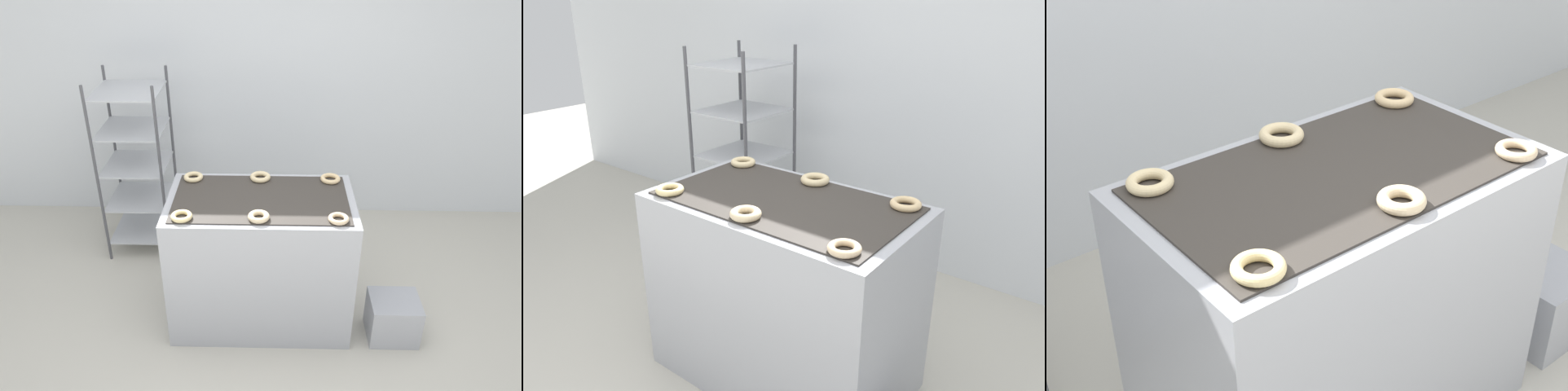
% 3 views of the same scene
% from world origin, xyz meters
% --- Properties ---
extents(fryer_machine, '(1.23, 0.71, 0.99)m').
position_xyz_m(fryer_machine, '(0.00, 0.61, 0.49)').
color(fryer_machine, '#A8AAB2').
rests_on(fryer_machine, ground_plane).
extents(glaze_bin, '(0.34, 0.30, 0.31)m').
position_xyz_m(glaze_bin, '(0.92, 0.40, 0.16)').
color(glaze_bin, '#A8AAB2').
rests_on(glaze_bin, ground_plane).
extents(donut_near_left, '(0.13, 0.13, 0.03)m').
position_xyz_m(donut_near_left, '(-0.48, 0.35, 1.00)').
color(donut_near_left, '#F2D690').
rests_on(donut_near_left, fryer_machine).
extents(donut_near_center, '(0.13, 0.13, 0.04)m').
position_xyz_m(donut_near_center, '(-0.01, 0.35, 1.00)').
color(donut_near_center, beige).
rests_on(donut_near_center, fryer_machine).
extents(donut_near_right, '(0.13, 0.13, 0.03)m').
position_xyz_m(donut_near_right, '(0.48, 0.34, 1.00)').
color(donut_near_right, beige).
rests_on(donut_near_right, fryer_machine).
extents(donut_far_left, '(0.13, 0.13, 0.03)m').
position_xyz_m(donut_far_left, '(-0.48, 0.86, 1.00)').
color(donut_far_left, beige).
rests_on(donut_far_left, fryer_machine).
extents(donut_far_center, '(0.14, 0.14, 0.03)m').
position_xyz_m(donut_far_center, '(-0.01, 0.87, 1.00)').
color(donut_far_center, beige).
rests_on(donut_far_center, fryer_machine).
extents(donut_far_right, '(0.14, 0.14, 0.03)m').
position_xyz_m(donut_far_right, '(0.48, 0.86, 1.00)').
color(donut_far_right, beige).
rests_on(donut_far_right, fryer_machine).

